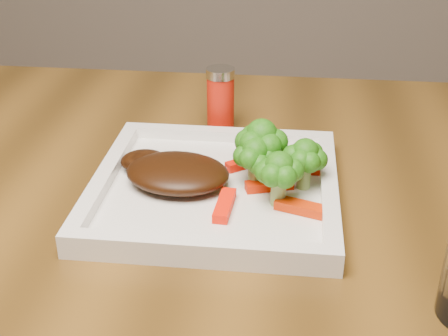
# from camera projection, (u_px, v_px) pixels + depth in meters

# --- Properties ---
(plate) EXTENTS (0.27, 0.27, 0.01)m
(plate) POSITION_uv_depth(u_px,v_px,m) (215.00, 192.00, 0.70)
(plate) COLOR white
(plate) RESTS_ON dining_table
(steak) EXTENTS (0.13, 0.11, 0.03)m
(steak) POSITION_uv_depth(u_px,v_px,m) (178.00, 173.00, 0.70)
(steak) COLOR black
(steak) RESTS_ON plate
(broccoli_0) EXTENTS (0.07, 0.07, 0.07)m
(broccoli_0) POSITION_uv_depth(u_px,v_px,m) (261.00, 149.00, 0.70)
(broccoli_0) COLOR #2E7313
(broccoli_0) RESTS_ON plate
(broccoli_1) EXTENTS (0.06, 0.06, 0.06)m
(broccoli_1) POSITION_uv_depth(u_px,v_px,m) (305.00, 161.00, 0.68)
(broccoli_1) COLOR #2D7613
(broccoli_1) RESTS_ON plate
(broccoli_2) EXTENTS (0.07, 0.07, 0.06)m
(broccoli_2) POSITION_uv_depth(u_px,v_px,m) (279.00, 180.00, 0.65)
(broccoli_2) COLOR #2E5B0F
(broccoli_2) RESTS_ON plate
(broccoli_3) EXTENTS (0.07, 0.07, 0.06)m
(broccoli_3) POSITION_uv_depth(u_px,v_px,m) (255.00, 161.00, 0.69)
(broccoli_3) COLOR #356A11
(broccoli_3) RESTS_ON plate
(carrot_1) EXTENTS (0.07, 0.04, 0.01)m
(carrot_1) POSITION_uv_depth(u_px,v_px,m) (305.00, 208.00, 0.65)
(carrot_1) COLOR red
(carrot_1) RESTS_ON plate
(carrot_2) EXTENTS (0.02, 0.06, 0.01)m
(carrot_2) POSITION_uv_depth(u_px,v_px,m) (225.00, 205.00, 0.65)
(carrot_2) COLOR #FF1804
(carrot_2) RESTS_ON plate
(carrot_3) EXTENTS (0.05, 0.02, 0.01)m
(carrot_3) POSITION_uv_depth(u_px,v_px,m) (309.00, 169.00, 0.73)
(carrot_3) COLOR red
(carrot_3) RESTS_ON plate
(carrot_4) EXTENTS (0.05, 0.04, 0.01)m
(carrot_4) POSITION_uv_depth(u_px,v_px,m) (245.00, 163.00, 0.74)
(carrot_4) COLOR red
(carrot_4) RESTS_ON plate
(carrot_6) EXTENTS (0.06, 0.03, 0.01)m
(carrot_6) POSITION_uv_depth(u_px,v_px,m) (269.00, 185.00, 0.69)
(carrot_6) COLOR red
(carrot_6) RESTS_ON plate
(spice_shaker) EXTENTS (0.05, 0.05, 0.09)m
(spice_shaker) POSITION_uv_depth(u_px,v_px,m) (221.00, 101.00, 0.84)
(spice_shaker) COLOR red
(spice_shaker) RESTS_ON dining_table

